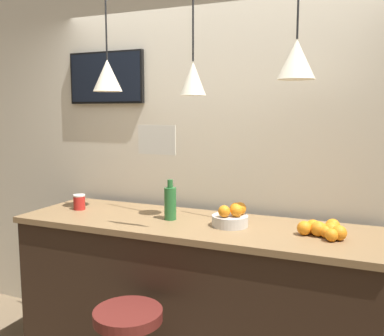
{
  "coord_description": "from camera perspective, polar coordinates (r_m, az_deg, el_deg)",
  "views": [
    {
      "loc": [
        1.06,
        -1.75,
        1.75
      ],
      "look_at": [
        0.0,
        0.71,
        1.4
      ],
      "focal_mm": 40.0,
      "sensor_mm": 36.0,
      "label": 1
    }
  ],
  "objects": [
    {
      "name": "back_wall",
      "position": [
        3.13,
        3.36,
        1.96
      ],
      "size": [
        8.0,
        0.06,
        2.9
      ],
      "color": "beige",
      "rests_on": "ground_plane"
    },
    {
      "name": "service_counter",
      "position": [
        2.95,
        0.0,
        -17.08
      ],
      "size": [
        2.33,
        0.71,
        1.05
      ],
      "color": "black",
      "rests_on": "ground_plane"
    },
    {
      "name": "fruit_bowl",
      "position": [
        2.67,
        5.31,
        -6.5
      ],
      "size": [
        0.22,
        0.22,
        0.15
      ],
      "color": "beige",
      "rests_on": "service_counter"
    },
    {
      "name": "orange_pile",
      "position": [
        2.56,
        17.31,
        -7.85
      ],
      "size": [
        0.28,
        0.25,
        0.09
      ],
      "color": "orange",
      "rests_on": "service_counter"
    },
    {
      "name": "juice_bottle",
      "position": [
        2.81,
        -2.92,
        -4.64
      ],
      "size": [
        0.08,
        0.08,
        0.27
      ],
      "color": "#286B33",
      "rests_on": "service_counter"
    },
    {
      "name": "spread_jar",
      "position": [
        3.2,
        -14.8,
        -4.41
      ],
      "size": [
        0.09,
        0.09,
        0.11
      ],
      "color": "red",
      "rests_on": "service_counter"
    },
    {
      "name": "pendant_lamp_left",
      "position": [
        3.01,
        -11.22,
        12.11
      ],
      "size": [
        0.2,
        0.2,
        0.91
      ],
      "color": "black"
    },
    {
      "name": "pendant_lamp_middle",
      "position": [
        2.7,
        0.14,
        12.01
      ],
      "size": [
        0.16,
        0.16,
        0.95
      ],
      "color": "black"
    },
    {
      "name": "pendant_lamp_right",
      "position": [
        2.53,
        13.76,
        13.97
      ],
      "size": [
        0.21,
        0.21,
        0.87
      ],
      "color": "black"
    },
    {
      "name": "mounted_tv",
      "position": [
        3.49,
        -11.4,
        11.72
      ],
      "size": [
        0.66,
        0.04,
        0.4
      ],
      "color": "black"
    },
    {
      "name": "hanging_menu_board",
      "position": [
        2.48,
        -4.73,
        3.77
      ],
      "size": [
        0.24,
        0.01,
        0.17
      ],
      "color": "silver"
    }
  ]
}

